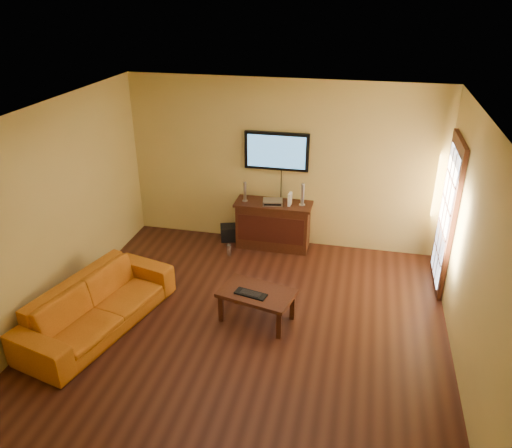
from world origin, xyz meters
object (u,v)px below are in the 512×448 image
(speaker_left, at_px, (245,192))
(bottle, at_px, (229,250))
(keyboard, at_px, (251,294))
(coffee_table, at_px, (257,296))
(television, at_px, (277,151))
(av_receiver, at_px, (273,202))
(media_console, at_px, (273,225))
(subwoofer, at_px, (228,233))
(game_console, at_px, (290,199))
(speaker_right, at_px, (303,195))
(sofa, at_px, (97,298))

(speaker_left, height_order, bottle, speaker_left)
(keyboard, bearing_deg, coffee_table, 52.43)
(television, xyz_separation_m, av_receiver, (-0.00, -0.24, -0.77))
(media_console, xyz_separation_m, subwoofer, (-0.79, 0.07, -0.27))
(television, height_order, coffee_table, television)
(game_console, distance_m, bottle, 1.27)
(speaker_right, relative_size, keyboard, 0.83)
(media_console, height_order, television, television)
(bottle, xyz_separation_m, keyboard, (0.75, -1.65, 0.34))
(subwoofer, bearing_deg, speaker_right, -20.66)
(speaker_left, height_order, av_receiver, speaker_left)
(speaker_left, distance_m, speaker_right, 0.92)
(coffee_table, height_order, bottle, coffee_table)
(av_receiver, relative_size, bottle, 1.49)
(speaker_left, relative_size, speaker_right, 0.90)
(speaker_right, bearing_deg, game_console, -167.97)
(speaker_right, relative_size, bottle, 1.72)
(speaker_right, distance_m, keyboard, 2.21)
(coffee_table, relative_size, speaker_right, 2.86)
(media_console, bearing_deg, television, 90.00)
(av_receiver, xyz_separation_m, subwoofer, (-0.78, 0.11, -0.69))
(speaker_right, height_order, bottle, speaker_right)
(av_receiver, bearing_deg, bottle, -156.24)
(sofa, relative_size, game_console, 10.60)
(sofa, xyz_separation_m, bottle, (1.11, 2.13, -0.32))
(speaker_left, bearing_deg, keyboard, -74.34)
(coffee_table, relative_size, keyboard, 2.39)
(coffee_table, relative_size, sofa, 0.48)
(sofa, distance_m, bottle, 2.43)
(media_console, distance_m, game_console, 0.56)
(speaker_left, xyz_separation_m, keyboard, (0.58, -2.09, -0.49))
(media_console, distance_m, sofa, 3.12)
(av_receiver, bearing_deg, subwoofer, 161.93)
(coffee_table, relative_size, bottle, 4.91)
(television, xyz_separation_m, keyboard, (0.12, -2.30, -1.14))
(speaker_left, relative_size, bottle, 1.55)
(keyboard, bearing_deg, television, 92.96)
(speaker_left, xyz_separation_m, subwoofer, (-0.32, 0.09, -0.80))
(sofa, relative_size, subwoofer, 8.39)
(speaker_right, relative_size, av_receiver, 1.15)
(keyboard, bearing_deg, speaker_right, 80.95)
(media_console, distance_m, speaker_left, 0.71)
(keyboard, bearing_deg, subwoofer, 112.61)
(television, relative_size, game_console, 5.06)
(speaker_right, xyz_separation_m, keyboard, (-0.34, -2.13, -0.51))
(television, xyz_separation_m, coffee_table, (0.18, -2.22, -1.22))
(speaker_left, height_order, speaker_right, speaker_right)
(coffee_table, height_order, sofa, sofa)
(game_console, height_order, bottle, game_console)
(speaker_right, distance_m, av_receiver, 0.48)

